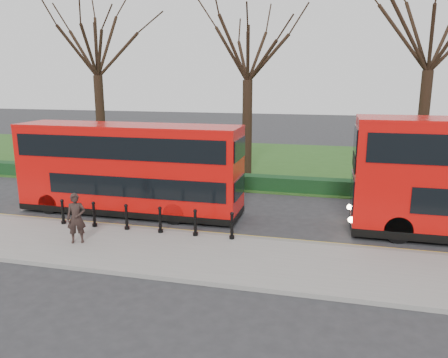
# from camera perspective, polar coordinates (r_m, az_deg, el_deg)

# --- Properties ---
(ground) EXTENTS (120.00, 120.00, 0.00)m
(ground) POSITION_cam_1_polar(r_m,az_deg,el_deg) (18.93, -9.01, -5.76)
(ground) COLOR #28282B
(ground) RESTS_ON ground
(pavement) EXTENTS (60.00, 4.00, 0.15)m
(pavement) POSITION_cam_1_polar(r_m,az_deg,el_deg) (16.36, -13.15, -8.72)
(pavement) COLOR gray
(pavement) RESTS_ON ground
(kerb) EXTENTS (60.00, 0.25, 0.16)m
(kerb) POSITION_cam_1_polar(r_m,az_deg,el_deg) (18.04, -10.26, -6.50)
(kerb) COLOR slate
(kerb) RESTS_ON ground
(grass_verge) EXTENTS (60.00, 18.00, 0.06)m
(grass_verge) POSITION_cam_1_polar(r_m,az_deg,el_deg) (32.80, 1.23, 2.46)
(grass_verge) COLOR #284F1A
(grass_verge) RESTS_ON ground
(hedge) EXTENTS (60.00, 0.90, 0.80)m
(hedge) POSITION_cam_1_polar(r_m,az_deg,el_deg) (24.97, -2.97, -0.05)
(hedge) COLOR black
(hedge) RESTS_ON ground
(yellow_line_outer) EXTENTS (60.00, 0.10, 0.01)m
(yellow_line_outer) POSITION_cam_1_polar(r_m,az_deg,el_deg) (18.32, -9.87, -6.41)
(yellow_line_outer) COLOR yellow
(yellow_line_outer) RESTS_ON ground
(yellow_line_inner) EXTENTS (60.00, 0.10, 0.01)m
(yellow_line_inner) POSITION_cam_1_polar(r_m,az_deg,el_deg) (18.49, -9.62, -6.21)
(yellow_line_inner) COLOR yellow
(yellow_line_inner) RESTS_ON ground
(tree_left) EXTENTS (7.25, 7.25, 11.32)m
(tree_left) POSITION_cam_1_polar(r_m,az_deg,el_deg) (30.56, -16.41, 16.63)
(tree_left) COLOR black
(tree_left) RESTS_ON ground
(tree_mid) EXTENTS (6.92, 6.92, 10.82)m
(tree_mid) POSITION_cam_1_polar(r_m,az_deg,el_deg) (27.00, 3.17, 16.87)
(tree_mid) COLOR black
(tree_mid) RESTS_ON ground
(tree_right) EXTENTS (7.52, 7.52, 11.76)m
(tree_right) POSITION_cam_1_polar(r_m,az_deg,el_deg) (27.00, 25.55, 17.14)
(tree_right) COLOR black
(tree_right) RESTS_ON ground
(bollard_row) EXTENTS (7.32, 0.15, 1.00)m
(bollard_row) POSITION_cam_1_polar(r_m,az_deg,el_deg) (17.52, -10.51, -5.13)
(bollard_row) COLOR black
(bollard_row) RESTS_ON pavement
(bus_lead) EXTENTS (10.17, 2.34, 4.04)m
(bus_lead) POSITION_cam_1_polar(r_m,az_deg,el_deg) (20.10, -12.28, 1.24)
(bus_lead) COLOR red
(bus_lead) RESTS_ON ground
(pedestrian) EXTENTS (0.80, 0.68, 1.86)m
(pedestrian) POSITION_cam_1_polar(r_m,az_deg,el_deg) (16.80, -18.73, -4.87)
(pedestrian) COLOR black
(pedestrian) RESTS_ON pavement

